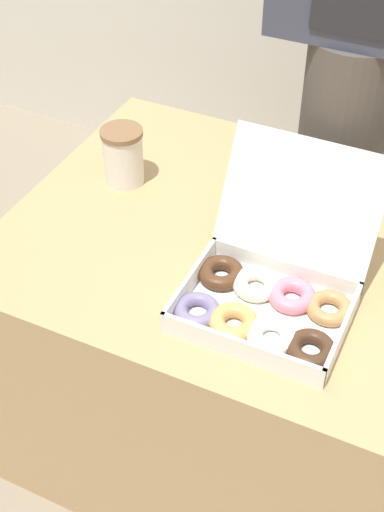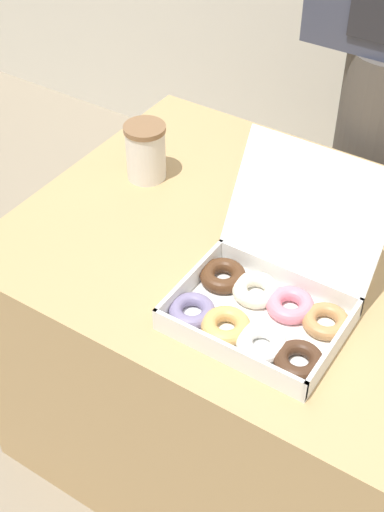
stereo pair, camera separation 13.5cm
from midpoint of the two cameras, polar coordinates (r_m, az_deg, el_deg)
ground_plane at (r=2.06m, az=2.95°, el=-14.05°), size 14.00×14.00×0.00m
table at (r=1.78m, az=3.35°, el=-7.63°), size 1.15×0.84×0.71m
donut_box at (r=1.36m, az=3.30°, el=-3.14°), size 0.34×0.35×0.27m
coffee_cup at (r=1.68m, az=-7.86°, el=7.86°), size 0.10×0.10×0.14m
person_customer at (r=1.91m, az=11.18°, el=17.32°), size 0.45×0.25×1.73m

